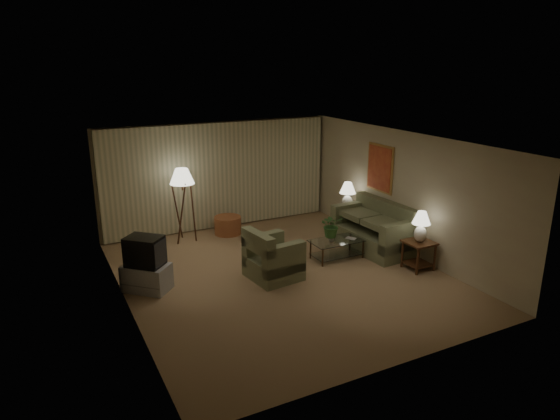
# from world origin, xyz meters

# --- Properties ---
(ground) EXTENTS (7.00, 7.00, 0.00)m
(ground) POSITION_xyz_m (0.00, 0.00, 0.00)
(ground) COLOR #987454
(ground) RESTS_ON ground
(room_shell) EXTENTS (6.04, 7.02, 2.72)m
(room_shell) POSITION_xyz_m (0.02, 1.51, 1.75)
(room_shell) COLOR beige
(room_shell) RESTS_ON ground
(sofa) EXTENTS (2.04, 1.17, 0.86)m
(sofa) POSITION_xyz_m (2.50, 0.34, 0.43)
(sofa) COLOR #7D805A
(sofa) RESTS_ON ground
(armchair) EXTENTS (1.17, 1.13, 0.80)m
(armchair) POSITION_xyz_m (-0.19, -0.03, 0.40)
(armchair) COLOR #7D805A
(armchair) RESTS_ON ground
(side_table_near) EXTENTS (0.56, 0.56, 0.60)m
(side_table_near) POSITION_xyz_m (2.65, -1.01, 0.41)
(side_table_near) COLOR #3D2110
(side_table_near) RESTS_ON ground
(side_table_far) EXTENTS (0.44, 0.37, 0.60)m
(side_table_far) POSITION_xyz_m (2.65, 1.59, 0.39)
(side_table_far) COLOR #3D2110
(side_table_far) RESTS_ON ground
(table_lamp_near) EXTENTS (0.37, 0.37, 0.64)m
(table_lamp_near) POSITION_xyz_m (2.65, -1.01, 0.98)
(table_lamp_near) COLOR white
(table_lamp_near) RESTS_ON side_table_near
(table_lamp_far) EXTENTS (0.40, 0.40, 0.68)m
(table_lamp_far) POSITION_xyz_m (2.65, 1.59, 1.00)
(table_lamp_far) COLOR white
(table_lamp_far) RESTS_ON side_table_far
(coffee_table) EXTENTS (1.17, 0.64, 0.41)m
(coffee_table) POSITION_xyz_m (1.48, 0.24, 0.28)
(coffee_table) COLOR silver
(coffee_table) RESTS_ON ground
(tv_cabinet) EXTENTS (1.36, 1.36, 0.50)m
(tv_cabinet) POSITION_xyz_m (-2.55, 0.55, 0.25)
(tv_cabinet) COLOR #B1B1B4
(tv_cabinet) RESTS_ON ground
(crt_tv) EXTENTS (1.11, 1.11, 0.56)m
(crt_tv) POSITION_xyz_m (-2.55, 0.55, 0.78)
(crt_tv) COLOR black
(crt_tv) RESTS_ON tv_cabinet
(floor_lamp) EXTENTS (0.57, 0.57, 1.76)m
(floor_lamp) POSITION_xyz_m (-1.14, 2.80, 0.92)
(floor_lamp) COLOR #3D2110
(floor_lamp) RESTS_ON ground
(ottoman) EXTENTS (0.80, 0.80, 0.44)m
(ottoman) POSITION_xyz_m (-0.05, 2.82, 0.22)
(ottoman) COLOR #A05236
(ottoman) RESTS_ON ground
(vase) EXTENTS (0.15, 0.15, 0.14)m
(vase) POSITION_xyz_m (1.33, 0.24, 0.49)
(vase) COLOR silver
(vase) RESTS_ON coffee_table
(flowers) EXTENTS (0.59, 0.55, 0.53)m
(flowers) POSITION_xyz_m (1.33, 0.24, 0.83)
(flowers) COLOR #3E7935
(flowers) RESTS_ON vase
(book) EXTENTS (0.25, 0.26, 0.02)m
(book) POSITION_xyz_m (1.73, 0.14, 0.42)
(book) COLOR olive
(book) RESTS_ON coffee_table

